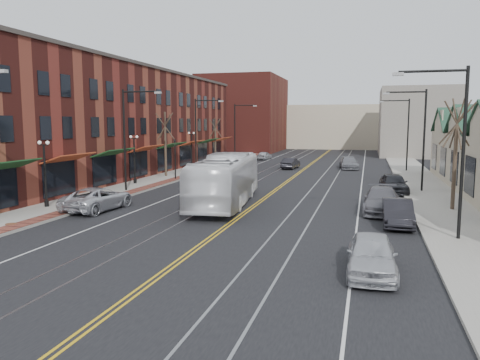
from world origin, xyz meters
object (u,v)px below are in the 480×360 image
Objects in this scene: parked_suv at (98,199)px; parked_car_c at (382,200)px; transit_bus at (225,180)px; parked_car_a at (372,255)px; parked_car_b at (397,213)px; parked_car_d at (394,183)px.

parked_car_c reaches higher than parked_suv.
transit_bus is at bearing -147.59° from parked_suv.
parked_suv is 18.83m from parked_car_a.
transit_bus is 15.74m from parked_car_a.
parked_suv reaches higher than parked_car_b.
parked_car_b is 12.16m from parked_car_d.
parked_car_c is at bearing 173.44° from transit_bus.
parked_car_a is 1.01× the size of parked_car_b.
parked_suv is (-7.30, -4.01, -0.96)m from transit_bus.
transit_bus is 2.28× the size of parked_suv.
parked_suv is at bearing 152.05° from parked_car_a.
transit_bus is at bearing -178.99° from parked_car_c.
parked_car_b is at bearing -98.20° from parked_car_d.
parked_car_d reaches higher than parked_car_c.
parked_car_c is at bearing -163.65° from parked_suv.
parked_car_d reaches higher than parked_car_b.
parked_car_b is 3.69m from parked_car_c.
parked_car_d is (0.39, 12.15, 0.07)m from parked_car_b.
parked_car_d is at bearing 83.84° from parked_car_c.
parked_car_b is at bearing 155.18° from transit_bus.
parked_car_b is (18.21, 0.33, -0.02)m from parked_suv.
transit_bus is 2.78× the size of parked_car_a.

